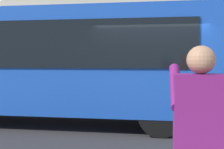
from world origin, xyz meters
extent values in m
plane|color=#2B2B2D|center=(0.00, 0.00, 0.00)|extent=(60.00, 60.00, 0.00)
cube|color=#1947AD|center=(2.78, -0.49, 1.70)|extent=(9.00, 2.50, 2.60)
cube|color=black|center=(2.78, 0.77, 2.10)|extent=(7.60, 0.06, 1.10)
cylinder|color=black|center=(-0.22, -1.59, 0.50)|extent=(1.00, 0.28, 1.00)
cylinder|color=black|center=(-0.22, 0.61, 0.50)|extent=(1.00, 0.28, 1.00)
cube|color=#6B1960|center=(-0.49, 4.86, 1.30)|extent=(0.40, 0.24, 0.66)
sphere|color=#A87A5B|center=(-0.49, 4.86, 1.74)|extent=(0.22, 0.22, 0.22)
cylinder|color=#6B1960|center=(-0.31, 4.70, 1.52)|extent=(0.09, 0.48, 0.37)
cube|color=black|center=(-0.39, 4.56, 1.72)|extent=(0.07, 0.01, 0.14)
camera|label=1|loc=(-0.16, 7.17, 1.74)|focal=46.60mm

